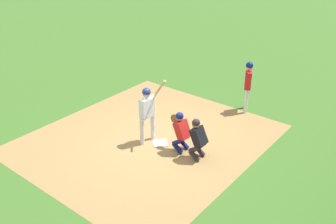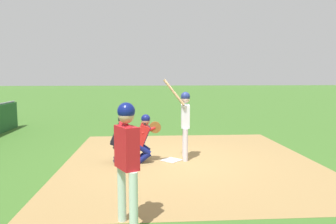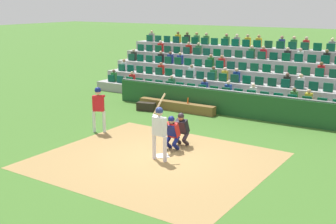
{
  "view_description": "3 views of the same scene",
  "coord_description": "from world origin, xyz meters",
  "views": [
    {
      "loc": [
        -8.07,
        -6.36,
        6.28
      ],
      "look_at": [
        0.39,
        -0.01,
        0.96
      ],
      "focal_mm": 40.61,
      "sensor_mm": 36.0,
      "label": 1
    },
    {
      "loc": [
        8.44,
        -0.93,
        2.24
      ],
      "look_at": [
        0.13,
        -0.11,
        1.34
      ],
      "focal_mm": 34.36,
      "sensor_mm": 36.0,
      "label": 2
    },
    {
      "loc": [
        -7.75,
        12.09,
        5.19
      ],
      "look_at": [
        0.33,
        -0.9,
        1.34
      ],
      "focal_mm": 46.89,
      "sensor_mm": 36.0,
      "label": 3
    }
  ],
  "objects": [
    {
      "name": "ground_plane",
      "position": [
        0.0,
        0.0,
        0.0
      ],
      "size": [
        160.0,
        160.0,
        0.0
      ],
      "primitive_type": "plane",
      "color": "#3E6C27"
    },
    {
      "name": "infield_dirt_patch",
      "position": [
        0.0,
        0.5,
        0.0
      ],
      "size": [
        7.62,
        6.84,
        0.01
      ],
      "primitive_type": "cube",
      "rotation": [
        0.0,
        0.0,
        -0.03
      ],
      "color": "#9F7D4A",
      "rests_on": "ground_plane"
    },
    {
      "name": "home_plate_marker",
      "position": [
        0.0,
        0.0,
        0.02
      ],
      "size": [
        0.62,
        0.62,
        0.02
      ],
      "primitive_type": "cube",
      "rotation": [
        0.0,
        0.0,
        0.79
      ],
      "color": "white",
      "rests_on": "infield_dirt_patch"
    },
    {
      "name": "batter_at_plate",
      "position": [
        -0.13,
        0.38,
        1.16
      ],
      "size": [
        0.63,
        0.76,
        2.2
      ],
      "color": "silver",
      "rests_on": "ground_plane"
    },
    {
      "name": "catcher_crouching",
      "position": [
        0.07,
        -0.73,
        0.72
      ],
      "size": [
        0.46,
        0.71,
        1.29
      ],
      "color": "navy",
      "rests_on": "ground_plane"
    },
    {
      "name": "home_plate_umpire",
      "position": [
        0.02,
        -1.36,
        0.7
      ],
      "size": [
        0.48,
        0.47,
        1.29
      ],
      "color": "#2B2028",
      "rests_on": "ground_plane"
    },
    {
      "name": "on_deck_batter",
      "position": [
        3.76,
        -1.08,
        1.16
      ],
      "size": [
        0.57,
        0.39,
        1.88
      ],
      "color": "silver",
      "rests_on": "ground_plane"
    }
  ]
}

